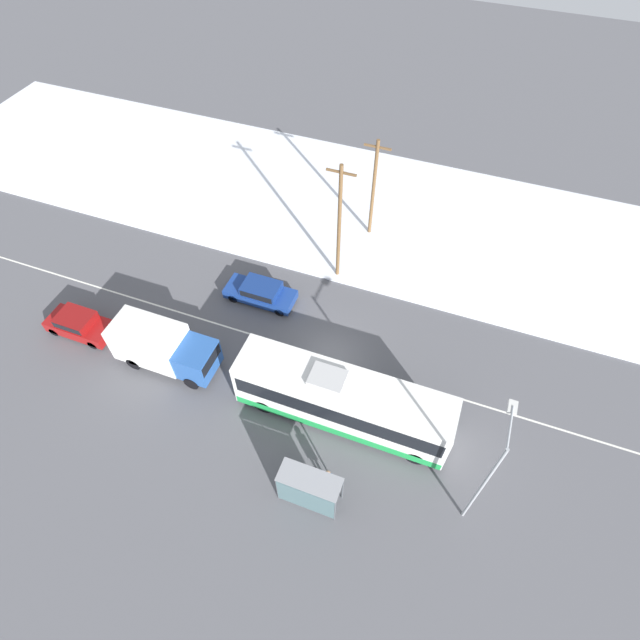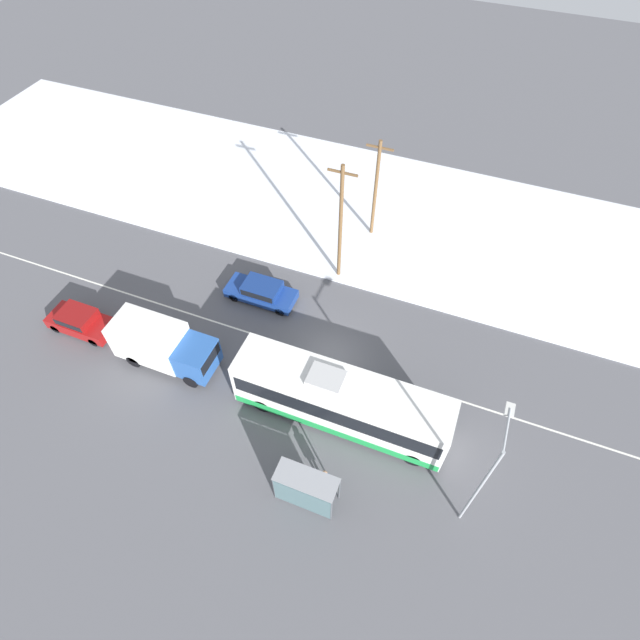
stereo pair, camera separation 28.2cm
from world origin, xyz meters
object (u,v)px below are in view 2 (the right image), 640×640
Objects in this scene: box_truck at (162,344)px; utility_pole_roadside at (341,224)px; sedan_car at (262,291)px; bus_shelter at (304,490)px; utility_pole_snowlot at (376,188)px; streetlamp at (486,471)px; parked_car_near_truck at (80,321)px; city_bus at (341,400)px; pedestrian_at_stop at (325,478)px.

utility_pole_roadside reaches higher than box_truck.
box_truck is 7.18m from sedan_car.
utility_pole_snowlot is at bearing 98.49° from bus_shelter.
streetlamp is at bearing -59.80° from utility_pole_snowlot.
streetlamp is (24.16, -2.44, 3.85)m from parked_car_near_truck.
parked_car_near_truck is 1.38× the size of bus_shelter.
city_bus is 8.16m from streetlamp.
streetlamp reaches higher than parked_car_near_truck.
box_truck is 12.79m from utility_pole_roadside.
pedestrian_at_stop is at bearing -12.32° from parked_car_near_truck.
utility_pole_snowlot reaches higher than pedestrian_at_stop.
city_bus is 1.32× the size of utility_pole_roadside.
utility_pole_roadside is at bearing 110.47° from city_bus.
box_truck reaches higher than pedestrian_at_stop.
city_bus reaches higher than pedestrian_at_stop.
utility_pole_roadside is at bearing 131.02° from streetlamp.
utility_pole_roadside reaches higher than bus_shelter.
utility_pole_roadside is (-3.77, 15.12, 2.85)m from bus_shelter.
bus_shelter is (10.78, -4.84, 0.10)m from box_truck.
utility_pole_roadside is at bearing 37.58° from parked_car_near_truck.
bus_shelter is at bearing -117.45° from pedestrian_at_stop.
utility_pole_snowlot reaches higher than bus_shelter.
box_truck is 0.81× the size of streetlamp.
pedestrian_at_stop is 19.43m from utility_pole_snowlot.
pedestrian_at_stop is 0.58× the size of bus_shelter.
sedan_car is 6.65m from utility_pole_roadside.
utility_pole_snowlot is (-10.17, 17.49, -0.71)m from streetlamp.
sedan_car is at bearing 129.16° from pedestrian_at_stop.
utility_pole_snowlot is (4.68, 8.75, 3.19)m from sedan_car.
pedestrian_at_stop reaches higher than parked_car_near_truck.
city_bus is at bearing 1.04° from box_truck.
box_truck is at bearing 64.12° from sedan_car.
bus_shelter is 8.18m from streetlamp.
city_bus is 2.78× the size of parked_car_near_truck.
box_truck is 0.80× the size of utility_pole_snowlot.
box_truck is at bearing 161.90° from pedestrian_at_stop.
city_bus is at bearing 140.93° from sedan_car.
parked_car_near_truck is 0.55× the size of streetlamp.
box_truck reaches higher than parked_car_near_truck.
streetlamp reaches higher than sedan_car.
sedan_car is 11.23m from parked_car_near_truck.
pedestrian_at_stop is 7.65m from streetlamp.
utility_pole_snowlot is at bearing 101.26° from city_bus.
bus_shelter is 15.84m from utility_pole_roadside.
pedestrian_at_stop is 1.41m from bus_shelter.
sedan_car is 10.42m from utility_pole_snowlot.
utility_pole_roadside is (7.01, 10.28, 2.95)m from box_truck.
city_bus is 16.99m from parked_car_near_truck.
box_truck is 2.02× the size of bus_shelter.
streetlamp is at bearing 19.32° from bus_shelter.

